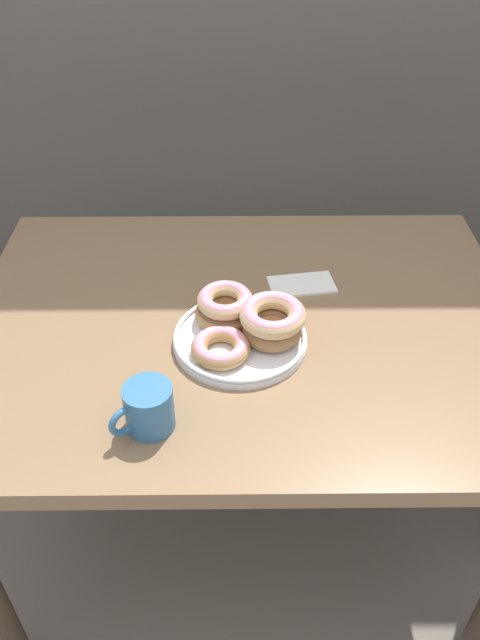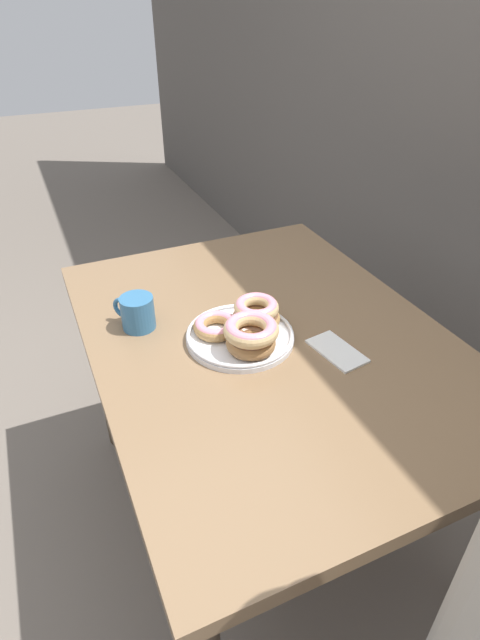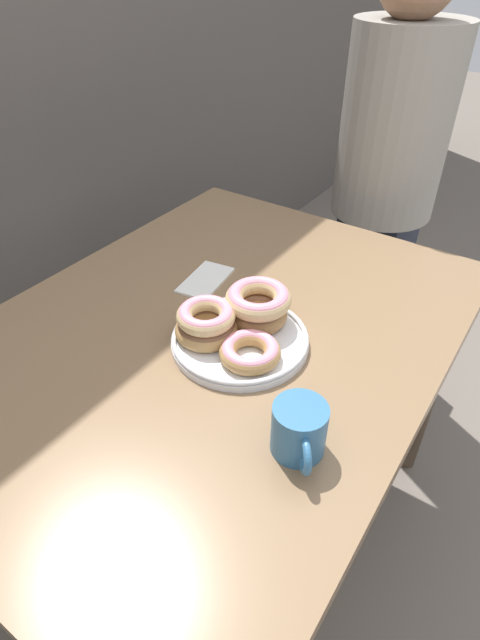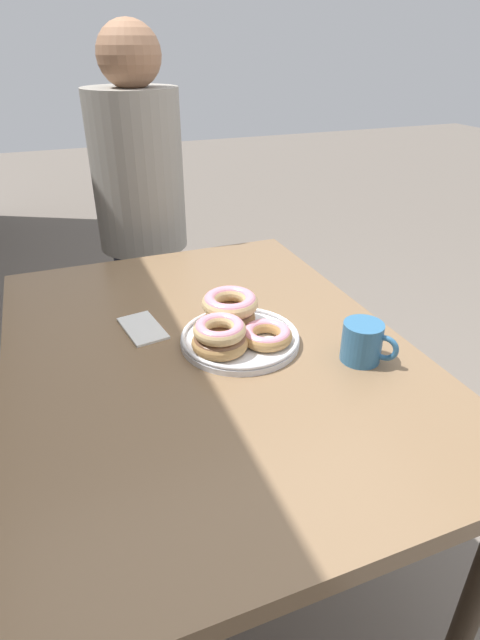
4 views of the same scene
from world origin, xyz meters
name	(u,v)px [view 3 (image 3 of 4)]	position (x,y,z in m)	size (l,w,h in m)	color
ground_plane	(289,569)	(0.00, 0.00, 0.00)	(14.00, 14.00, 0.00)	#70665B
dining_table	(214,355)	(0.00, 0.23, 0.68)	(1.19, 0.88, 0.76)	#846647
donut_plate	(239,325)	(0.00, 0.17, 0.79)	(0.29, 0.27, 0.09)	white
coffee_mug	(299,430)	(-0.17, -0.06, 0.80)	(0.11, 0.10, 0.09)	teal
person_figure	(384,190)	(0.87, 0.20, 0.76)	(0.34, 0.32, 1.43)	#232838
napkin	(205,280)	(0.13, 0.35, 0.76)	(0.16, 0.10, 0.01)	white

